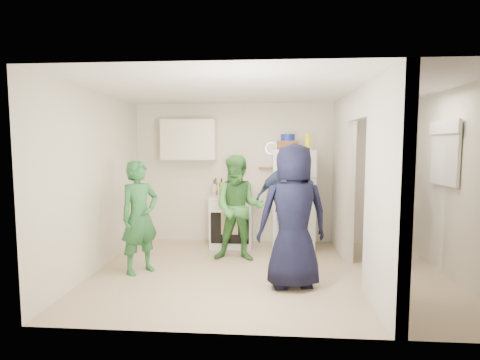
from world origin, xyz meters
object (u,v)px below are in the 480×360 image
Objects in this scene: fridge at (293,199)px; person_green_center at (239,208)px; person_navy at (293,216)px; person_green_left at (140,217)px; person_denim at (288,201)px; person_nook at (388,213)px; stove at (232,221)px; yellow_cup_stack_top at (308,142)px; blue_bowl at (288,137)px; wicker_basket at (288,145)px.

fridge is 1.16m from person_green_center.
person_green_left is at bearing -22.09° from person_navy.
person_nook is (1.40, -0.46, -0.08)m from person_denim.
person_navy reaches higher than person_denim.
person_denim reaches higher than stove.
person_denim is (-0.11, -0.49, 0.04)m from fridge.
yellow_cup_stack_top is (0.22, -0.10, 0.97)m from fridge.
person_denim reaches higher than person_green_center.
blue_bowl reaches higher than person_navy.
person_green_left is 1.47m from person_green_center.
person_nook is (1.07, -0.84, -1.01)m from yellow_cup_stack_top.
person_green_left is at bearing -127.73° from stove.
stove is at bearing -178.81° from blue_bowl.
stove is at bearing 174.20° from yellow_cup_stack_top.
wicker_basket is (-0.10, 0.05, 0.92)m from fridge.
blue_bowl is at bearing 154.89° from yellow_cup_stack_top.
person_nook is at bearing -2.66° from person_green_center.
yellow_cup_stack_top is at bearing -21.56° from person_green_left.
stove is at bearing -74.61° from person_navy.
wicker_basket is 0.13m from blue_bowl.
blue_bowl reaches higher than wicker_basket.
wicker_basket is at bearing 154.89° from yellow_cup_stack_top.
person_denim is (-0.01, -0.54, -0.88)m from wicker_basket.
fridge is 7.01× the size of blue_bowl.
fridge is at bearing 86.60° from person_denim.
person_nook is at bearing -8.35° from person_denim.
person_green_left is (-2.09, -1.48, -1.11)m from blue_bowl.
wicker_basket is at bearing -15.13° from person_green_left.
person_green_center reaches higher than stove.
person_navy is 1.65m from person_nook.
blue_bowl is 1.14m from person_denim.
person_green_center is (0.19, -0.80, 0.36)m from stove.
fridge is at bearing 43.42° from person_green_center.
stove is 3.66× the size of blue_bowl.
wicker_basket is 0.20× the size of person_navy.
wicker_basket is 1.03m from person_denim.
person_navy is at bearing -80.60° from person_denim.
person_denim is (-0.33, -0.39, -0.93)m from yellow_cup_stack_top.
person_denim reaches higher than fridge.
yellow_cup_stack_top is at bearing -112.97° from person_navy.
person_denim is (2.07, 0.94, 0.10)m from person_green_left.
person_green_center is (-0.77, -0.82, -0.95)m from wicker_basket.
wicker_basket is 2.74m from person_green_left.
person_navy is (-0.02, -1.86, -0.86)m from wicker_basket.
person_green_center is (-1.09, -0.67, -1.00)m from yellow_cup_stack_top.
wicker_basket is 0.36m from yellow_cup_stack_top.
person_green_left is 0.97× the size of person_green_center.
wicker_basket reaches higher than person_nook.
fridge is 1.60m from person_nook.
wicker_basket is (0.96, 0.02, 1.32)m from stove.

